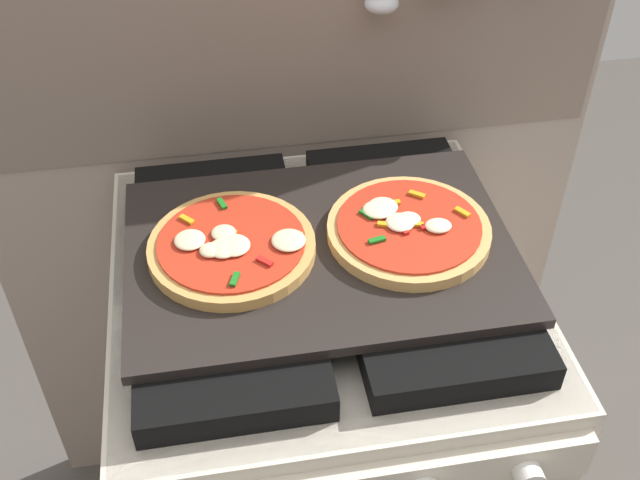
% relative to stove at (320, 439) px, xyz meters
% --- Properties ---
extents(kitchen_backsplash, '(1.10, 0.09, 1.55)m').
position_rel_stove_xyz_m(kitchen_backsplash, '(0.00, 0.34, 0.34)').
color(kitchen_backsplash, gray).
rests_on(kitchen_backsplash, ground_plane).
extents(stove, '(0.60, 0.64, 0.90)m').
position_rel_stove_xyz_m(stove, '(0.00, 0.00, 0.00)').
color(stove, beige).
rests_on(stove, ground_plane).
extents(baking_tray, '(0.54, 0.38, 0.02)m').
position_rel_stove_xyz_m(baking_tray, '(0.00, 0.00, 0.46)').
color(baking_tray, black).
rests_on(baking_tray, stove).
extents(pizza_left, '(0.23, 0.23, 0.03)m').
position_rel_stove_xyz_m(pizza_left, '(-0.12, 0.01, 0.48)').
color(pizza_left, tan).
rests_on(pizza_left, baking_tray).
extents(pizza_right, '(0.23, 0.23, 0.03)m').
position_rel_stove_xyz_m(pizza_right, '(0.13, 0.01, 0.48)').
color(pizza_right, tan).
rests_on(pizza_right, baking_tray).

